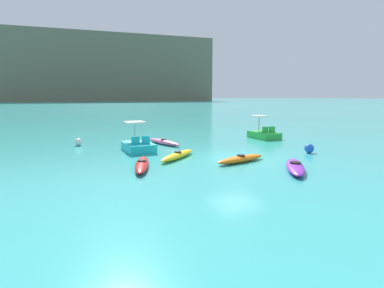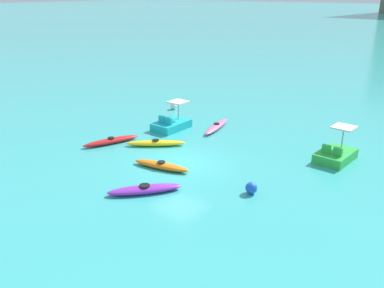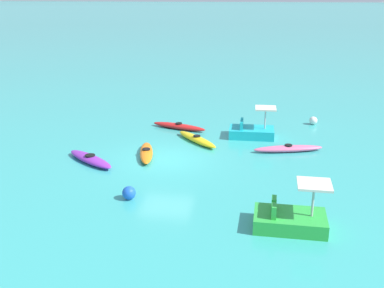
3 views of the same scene
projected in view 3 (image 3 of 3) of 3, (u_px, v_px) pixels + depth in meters
The scene contains 10 objects.
ground_plane at pixel (166, 159), 21.99m from camera, with size 600.00×600.00×0.00m, color #38ADA8.
kayak_orange at pixel (146, 153), 22.38m from camera, with size 3.08×1.31×0.37m.
kayak_yellow at pixel (197, 139), 24.39m from camera, with size 2.87×2.64×0.37m.
kayak_pink at pixel (288, 149), 22.95m from camera, with size 1.47×3.53×0.37m.
kayak_purple at pixel (90, 159), 21.54m from camera, with size 2.54×3.02×0.37m.
kayak_red at pixel (179, 126), 26.69m from camera, with size 1.58×3.37×0.37m.
pedal_boat_green at pixel (290, 219), 15.56m from camera, with size 1.55×2.47×1.68m.
pedal_boat_cyan at pixel (252, 131), 25.21m from camera, with size 1.54×2.47×1.68m.
buoy_blue at pixel (129, 193), 17.71m from camera, with size 0.52×0.52×0.52m, color blue.
buoy_white at pixel (313, 121), 27.58m from camera, with size 0.48×0.48×0.48m, color white.
Camera 3 is at (20.21, 4.31, 7.64)m, focal length 43.37 mm.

